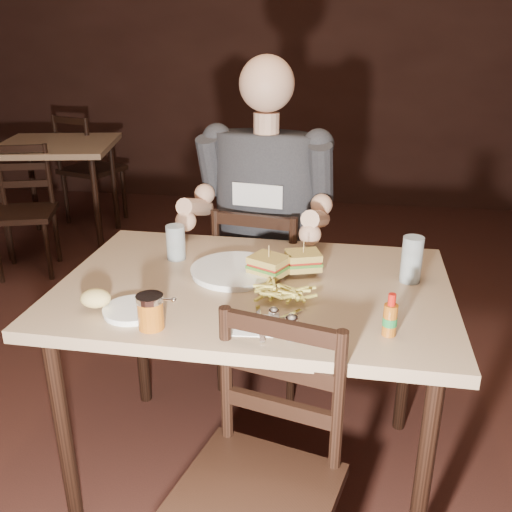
# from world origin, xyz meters

# --- Properties ---
(room_shell) EXTENTS (7.00, 7.00, 7.00)m
(room_shell) POSITION_xyz_m (0.00, 0.00, 1.40)
(room_shell) COLOR black
(room_shell) RESTS_ON ground
(main_table) EXTENTS (1.29, 0.88, 0.77)m
(main_table) POSITION_xyz_m (0.22, -0.03, 0.69)
(main_table) COLOR tan
(main_table) RESTS_ON ground
(bg_table) EXTENTS (0.94, 0.94, 0.77)m
(bg_table) POSITION_xyz_m (-1.56, 2.12, 0.68)
(bg_table) COLOR tan
(bg_table) RESTS_ON ground
(chair_far) EXTENTS (0.47, 0.50, 0.87)m
(chair_far) POSITION_xyz_m (0.18, 0.57, 0.44)
(chair_far) COLOR black
(chair_far) RESTS_ON ground
(chair_near) EXTENTS (0.49, 0.52, 0.86)m
(chair_near) POSITION_xyz_m (0.31, -0.60, 0.43)
(chair_near) COLOR black
(chair_near) RESTS_ON ground
(bg_chair_far) EXTENTS (0.54, 0.57, 0.90)m
(bg_chair_far) POSITION_xyz_m (-1.56, 2.67, 0.45)
(bg_chair_far) COLOR black
(bg_chair_far) RESTS_ON ground
(bg_chair_near) EXTENTS (0.49, 0.51, 0.83)m
(bg_chair_near) POSITION_xyz_m (-1.56, 1.57, 0.42)
(bg_chair_near) COLOR black
(bg_chair_near) RESTS_ON ground
(diner) EXTENTS (0.65, 0.54, 1.01)m
(diner) POSITION_xyz_m (0.17, 0.52, 0.95)
(diner) COLOR #2D2E32
(diner) RESTS_ON chair_far
(dinner_plate) EXTENTS (0.30, 0.30, 0.02)m
(dinner_plate) POSITION_xyz_m (0.15, 0.04, 0.78)
(dinner_plate) COLOR white
(dinner_plate) RESTS_ON main_table
(sandwich_left) EXTENTS (0.15, 0.14, 0.10)m
(sandwich_left) POSITION_xyz_m (0.26, 0.02, 0.84)
(sandwich_left) COLOR gold
(sandwich_left) RESTS_ON dinner_plate
(sandwich_right) EXTENTS (0.13, 0.12, 0.10)m
(sandwich_right) POSITION_xyz_m (0.37, 0.08, 0.84)
(sandwich_right) COLOR gold
(sandwich_right) RESTS_ON dinner_plate
(fries_pile) EXTENTS (0.23, 0.17, 0.04)m
(fries_pile) POSITION_xyz_m (0.34, -0.14, 0.80)
(fries_pile) COLOR #E1D359
(fries_pile) RESTS_ON dinner_plate
(ketchup_dollop) EXTENTS (0.04, 0.04, 0.01)m
(ketchup_dollop) POSITION_xyz_m (0.25, 0.05, 0.79)
(ketchup_dollop) COLOR maroon
(ketchup_dollop) RESTS_ON dinner_plate
(glass_left) EXTENTS (0.07, 0.07, 0.13)m
(glass_left) POSITION_xyz_m (-0.09, 0.14, 0.83)
(glass_left) COLOR silver
(glass_left) RESTS_ON main_table
(glass_right) EXTENTS (0.07, 0.07, 0.16)m
(glass_right) POSITION_xyz_m (0.73, 0.07, 0.85)
(glass_right) COLOR silver
(glass_right) RESTS_ON main_table
(hot_sauce) EXTENTS (0.04, 0.04, 0.12)m
(hot_sauce) POSITION_xyz_m (0.64, -0.30, 0.83)
(hot_sauce) COLOR #934A11
(hot_sauce) RESTS_ON main_table
(salt_shaker) EXTENTS (0.03, 0.03, 0.06)m
(salt_shaker) POSITION_xyz_m (0.32, -0.31, 0.80)
(salt_shaker) COLOR white
(salt_shaker) RESTS_ON main_table
(pepper_shaker) EXTENTS (0.04, 0.04, 0.07)m
(pepper_shaker) POSITION_xyz_m (0.38, -0.36, 0.80)
(pepper_shaker) COLOR #38332D
(pepper_shaker) RESTS_ON main_table
(syrup_dispenser) EXTENTS (0.08, 0.08, 0.10)m
(syrup_dispenser) POSITION_xyz_m (-0.02, -0.36, 0.82)
(syrup_dispenser) COLOR #934A11
(syrup_dispenser) RESTS_ON main_table
(napkin) EXTENTS (0.15, 0.14, 0.00)m
(napkin) POSITION_xyz_m (0.25, -0.31, 0.77)
(napkin) COLOR white
(napkin) RESTS_ON main_table
(knife) EXTENTS (0.06, 0.21, 0.00)m
(knife) POSITION_xyz_m (0.28, -0.30, 0.78)
(knife) COLOR silver
(knife) RESTS_ON napkin
(fork) EXTENTS (0.12, 0.13, 0.01)m
(fork) POSITION_xyz_m (0.34, -0.27, 0.78)
(fork) COLOR silver
(fork) RESTS_ON napkin
(side_plate) EXTENTS (0.17, 0.17, 0.01)m
(side_plate) POSITION_xyz_m (-0.10, -0.29, 0.78)
(side_plate) COLOR white
(side_plate) RESTS_ON main_table
(bread_roll) EXTENTS (0.09, 0.08, 0.05)m
(bread_roll) POSITION_xyz_m (-0.21, -0.29, 0.81)
(bread_roll) COLOR #DCC06A
(bread_roll) RESTS_ON side_plate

